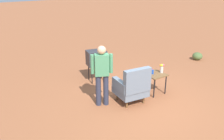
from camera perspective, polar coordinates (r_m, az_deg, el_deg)
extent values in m
plane|color=#A05B38|center=(6.94, 6.40, -7.17)|extent=(60.00, 60.00, 0.00)
cylinder|color=brown|center=(7.19, 4.91, -5.04)|extent=(0.05, 0.05, 0.22)
cylinder|color=brown|center=(6.95, 1.18, -5.96)|extent=(0.05, 0.05, 0.22)
cylinder|color=brown|center=(6.80, 7.32, -6.77)|extent=(0.05, 0.05, 0.22)
cylinder|color=brown|center=(6.54, 3.44, -7.83)|extent=(0.05, 0.05, 0.22)
cube|color=slate|center=(6.77, 4.26, -4.79)|extent=(0.83, 0.83, 0.20)
cube|color=slate|center=(6.35, 5.88, -2.49)|extent=(0.77, 0.24, 0.64)
cube|color=slate|center=(6.84, 6.60, -2.50)|extent=(0.21, 0.69, 0.26)
cube|color=slate|center=(6.52, 1.92, -3.56)|extent=(0.21, 0.69, 0.26)
cylinder|color=black|center=(7.64, 9.91, -2.22)|extent=(0.04, 0.04, 0.57)
cylinder|color=black|center=(7.36, 7.35, -3.00)|extent=(0.04, 0.04, 0.57)
cylinder|color=black|center=(7.35, 12.28, -3.36)|extent=(0.04, 0.04, 0.57)
cylinder|color=black|center=(7.06, 9.71, -4.22)|extent=(0.04, 0.04, 0.57)
cube|color=brown|center=(7.23, 9.96, -1.00)|extent=(0.56, 0.56, 0.03)
cylinder|color=black|center=(7.88, -4.65, -1.32)|extent=(0.03, 0.03, 0.55)
cylinder|color=black|center=(8.01, -1.65, -0.88)|extent=(0.03, 0.03, 0.55)
cylinder|color=black|center=(8.20, -5.41, -0.43)|extent=(0.03, 0.03, 0.55)
cylinder|color=black|center=(8.32, -2.51, -0.01)|extent=(0.03, 0.03, 0.55)
cube|color=#333338|center=(7.92, -3.63, 2.81)|extent=(0.68, 0.55, 0.48)
cube|color=#383D3F|center=(7.72, -3.10, 2.33)|extent=(0.41, 0.10, 0.34)
cylinder|color=#2D3347|center=(6.55, -1.42, -4.61)|extent=(0.14, 0.14, 0.86)
cylinder|color=#2D3347|center=(6.53, -3.16, -4.71)|extent=(0.14, 0.14, 0.86)
cube|color=#4C9366|center=(6.26, -2.38, 1.20)|extent=(0.42, 0.35, 0.56)
cylinder|color=#4C9366|center=(6.28, -0.21, 1.55)|extent=(0.09, 0.09, 0.50)
cylinder|color=#4C9366|center=(6.24, -4.58, 1.33)|extent=(0.09, 0.09, 0.50)
sphere|color=#DBAD84|center=(6.14, -2.44, 4.62)|extent=(0.22, 0.22, 0.22)
cylinder|color=blue|center=(7.18, 9.36, -0.45)|extent=(0.07, 0.07, 0.12)
cylinder|color=red|center=(7.26, 9.04, -0.19)|extent=(0.07, 0.07, 0.12)
cylinder|color=silver|center=(7.31, 11.39, 0.05)|extent=(0.09, 0.09, 0.18)
sphere|color=yellow|center=(7.26, 11.47, 1.08)|extent=(0.07, 0.07, 0.07)
sphere|color=#E04C66|center=(7.28, 11.75, 1.11)|extent=(0.07, 0.07, 0.07)
sphere|color=orange|center=(7.25, 11.19, 1.06)|extent=(0.07, 0.07, 0.07)
ellipsoid|color=#516B38|center=(10.73, 19.12, 3.04)|extent=(0.40, 0.40, 0.31)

